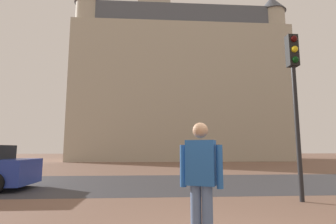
# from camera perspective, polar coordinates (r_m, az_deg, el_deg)

# --- Properties ---
(ground_plane) EXTENTS (120.00, 120.00, 0.00)m
(ground_plane) POSITION_cam_1_polar(r_m,az_deg,el_deg) (13.53, 0.59, -13.72)
(ground_plane) COLOR brown
(street_asphalt_strip) EXTENTS (120.00, 6.19, 0.00)m
(street_asphalt_strip) POSITION_cam_1_polar(r_m,az_deg,el_deg) (10.87, 1.72, -15.12)
(street_asphalt_strip) COLOR #38383D
(street_asphalt_strip) RESTS_ON ground_plane
(landmark_building) EXTENTS (25.02, 12.64, 36.98)m
(landmark_building) POSITION_cam_1_polar(r_m,az_deg,el_deg) (34.66, 1.81, 6.11)
(landmark_building) COLOR #B2A893
(landmark_building) RESTS_ON ground_plane
(person_skater) EXTENTS (0.56, 0.40, 1.73)m
(person_skater) POSITION_cam_1_polar(r_m,az_deg,el_deg) (3.80, 7.23, -13.92)
(person_skater) COLOR slate
(person_skater) RESTS_ON ground_plane
(traffic_light_pole) EXTENTS (0.28, 0.34, 4.52)m
(traffic_light_pole) POSITION_cam_1_polar(r_m,az_deg,el_deg) (8.05, 25.73, 5.82)
(traffic_light_pole) COLOR black
(traffic_light_pole) RESTS_ON ground_plane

